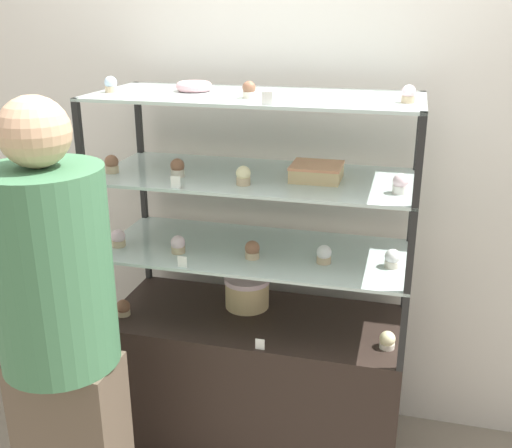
% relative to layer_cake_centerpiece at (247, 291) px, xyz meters
% --- Properties ---
extents(ground_plane, '(20.00, 20.00, 0.00)m').
position_rel_layer_cake_centerpiece_xyz_m(ground_plane, '(0.06, -0.09, -0.73)').
color(ground_plane, gray).
extents(back_wall, '(8.00, 0.05, 2.60)m').
position_rel_layer_cake_centerpiece_xyz_m(back_wall, '(0.06, 0.32, 0.57)').
color(back_wall, silver).
rests_on(back_wall, ground_plane).
extents(display_base, '(1.23, 0.53, 0.66)m').
position_rel_layer_cake_centerpiece_xyz_m(display_base, '(0.06, -0.09, -0.40)').
color(display_base, black).
rests_on(display_base, ground_plane).
extents(display_riser_lower, '(1.23, 0.53, 0.31)m').
position_rel_layer_cake_centerpiece_xyz_m(display_riser_lower, '(0.06, -0.09, 0.22)').
color(display_riser_lower, black).
rests_on(display_riser_lower, display_base).
extents(display_riser_middle, '(1.23, 0.53, 0.31)m').
position_rel_layer_cake_centerpiece_xyz_m(display_riser_middle, '(0.06, -0.09, 0.53)').
color(display_riser_middle, black).
rests_on(display_riser_middle, display_riser_lower).
extents(display_riser_upper, '(1.23, 0.53, 0.31)m').
position_rel_layer_cake_centerpiece_xyz_m(display_riser_upper, '(0.06, -0.09, 0.84)').
color(display_riser_upper, black).
rests_on(display_riser_upper, display_riser_middle).
extents(layer_cake_centerpiece, '(0.20, 0.20, 0.14)m').
position_rel_layer_cake_centerpiece_xyz_m(layer_cake_centerpiece, '(0.00, 0.00, 0.00)').
color(layer_cake_centerpiece, '#DBBC84').
rests_on(layer_cake_centerpiece, display_base).
extents(sheet_cake_frosted, '(0.19, 0.18, 0.06)m').
position_rel_layer_cake_centerpiece_xyz_m(sheet_cake_frosted, '(0.30, -0.09, 0.58)').
color(sheet_cake_frosted, '#DBBC84').
rests_on(sheet_cake_frosted, display_riser_middle).
extents(cupcake_0, '(0.06, 0.06, 0.07)m').
position_rel_layer_cake_centerpiece_xyz_m(cupcake_0, '(-0.49, -0.21, -0.04)').
color(cupcake_0, '#CCB28C').
rests_on(cupcake_0, display_base).
extents(cupcake_1, '(0.06, 0.06, 0.07)m').
position_rel_layer_cake_centerpiece_xyz_m(cupcake_1, '(0.61, -0.20, -0.04)').
color(cupcake_1, beige).
rests_on(cupcake_1, display_base).
extents(price_tag_0, '(0.04, 0.00, 0.04)m').
position_rel_layer_cake_centerpiece_xyz_m(price_tag_0, '(0.14, -0.33, -0.05)').
color(price_tag_0, white).
rests_on(price_tag_0, display_base).
extents(cupcake_2, '(0.06, 0.06, 0.07)m').
position_rel_layer_cake_centerpiece_xyz_m(cupcake_2, '(-0.49, -0.20, 0.27)').
color(cupcake_2, '#CCB28C').
rests_on(cupcake_2, display_riser_lower).
extents(cupcake_3, '(0.06, 0.06, 0.07)m').
position_rel_layer_cake_centerpiece_xyz_m(cupcake_3, '(-0.23, -0.20, 0.27)').
color(cupcake_3, '#CCB28C').
rests_on(cupcake_3, display_riser_lower).
extents(cupcake_4, '(0.06, 0.06, 0.07)m').
position_rel_layer_cake_centerpiece_xyz_m(cupcake_4, '(0.07, -0.18, 0.27)').
color(cupcake_4, '#CCB28C').
rests_on(cupcake_4, display_riser_lower).
extents(cupcake_5, '(0.06, 0.06, 0.07)m').
position_rel_layer_cake_centerpiece_xyz_m(cupcake_5, '(0.35, -0.16, 0.27)').
color(cupcake_5, '#CCB28C').
rests_on(cupcake_5, display_riser_lower).
extents(cupcake_6, '(0.06, 0.06, 0.07)m').
position_rel_layer_cake_centerpiece_xyz_m(cupcake_6, '(0.60, -0.13, 0.27)').
color(cupcake_6, beige).
rests_on(cupcake_6, display_riser_lower).
extents(price_tag_1, '(0.04, 0.00, 0.04)m').
position_rel_layer_cake_centerpiece_xyz_m(price_tag_1, '(-0.16, -0.33, 0.26)').
color(price_tag_1, white).
rests_on(price_tag_1, display_riser_lower).
extents(cupcake_7, '(0.05, 0.05, 0.07)m').
position_rel_layer_cake_centerpiece_xyz_m(cupcake_7, '(-0.50, -0.19, 0.58)').
color(cupcake_7, '#CCB28C').
rests_on(cupcake_7, display_riser_middle).
extents(cupcake_8, '(0.05, 0.05, 0.07)m').
position_rel_layer_cake_centerpiece_xyz_m(cupcake_8, '(-0.22, -0.18, 0.58)').
color(cupcake_8, beige).
rests_on(cupcake_8, display_riser_middle).
extents(cupcake_9, '(0.05, 0.05, 0.07)m').
position_rel_layer_cake_centerpiece_xyz_m(cupcake_9, '(0.05, -0.23, 0.58)').
color(cupcake_9, '#CCB28C').
rests_on(cupcake_9, display_riser_middle).
extents(cupcake_10, '(0.05, 0.05, 0.07)m').
position_rel_layer_cake_centerpiece_xyz_m(cupcake_10, '(0.61, -0.19, 0.58)').
color(cupcake_10, white).
rests_on(cupcake_10, display_riser_middle).
extents(price_tag_2, '(0.04, 0.00, 0.04)m').
position_rel_layer_cake_centerpiece_xyz_m(price_tag_2, '(-0.17, -0.33, 0.57)').
color(price_tag_2, white).
rests_on(price_tag_2, display_riser_middle).
extents(cupcake_11, '(0.05, 0.05, 0.06)m').
position_rel_layer_cake_centerpiece_xyz_m(cupcake_11, '(-0.49, -0.17, 0.89)').
color(cupcake_11, '#CCB28C').
rests_on(cupcake_11, display_riser_upper).
extents(cupcake_12, '(0.05, 0.05, 0.06)m').
position_rel_layer_cake_centerpiece_xyz_m(cupcake_12, '(0.06, -0.19, 0.89)').
color(cupcake_12, beige).
rests_on(cupcake_12, display_riser_upper).
extents(cupcake_13, '(0.05, 0.05, 0.06)m').
position_rel_layer_cake_centerpiece_xyz_m(cupcake_13, '(0.61, -0.16, 0.89)').
color(cupcake_13, '#CCB28C').
rests_on(cupcake_13, display_riser_upper).
extents(price_tag_3, '(0.04, 0.00, 0.04)m').
position_rel_layer_cake_centerpiece_xyz_m(price_tag_3, '(0.16, -0.33, 0.88)').
color(price_tag_3, white).
rests_on(price_tag_3, display_riser_upper).
extents(donut_glazed, '(0.14, 0.14, 0.04)m').
position_rel_layer_cake_centerpiece_xyz_m(donut_glazed, '(-0.19, -0.06, 0.88)').
color(donut_glazed, '#EFB2BC').
rests_on(donut_glazed, display_riser_upper).
extents(customer_figure, '(0.39, 0.39, 1.66)m').
position_rel_layer_cake_centerpiece_xyz_m(customer_figure, '(-0.45, -0.73, 0.15)').
color(customer_figure, brown).
rests_on(customer_figure, ground_plane).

